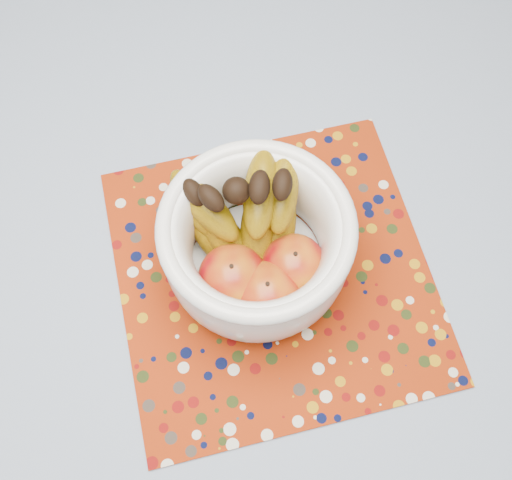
% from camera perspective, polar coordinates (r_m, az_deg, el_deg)
% --- Properties ---
extents(table, '(1.20, 1.20, 0.75)m').
position_cam_1_polar(table, '(0.90, -6.82, -0.49)').
color(table, brown).
rests_on(table, ground).
extents(tablecloth, '(1.32, 1.32, 0.01)m').
position_cam_1_polar(tablecloth, '(0.82, -7.44, 1.74)').
color(tablecloth, '#6079A1').
rests_on(tablecloth, table).
extents(placemat, '(0.43, 0.43, 0.00)m').
position_cam_1_polar(placemat, '(0.78, 1.70, -3.21)').
color(placemat, maroon).
rests_on(placemat, tablecloth).
extents(fruit_bowl, '(0.24, 0.23, 0.18)m').
position_cam_1_polar(fruit_bowl, '(0.71, -0.57, 0.17)').
color(fruit_bowl, white).
rests_on(fruit_bowl, placemat).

